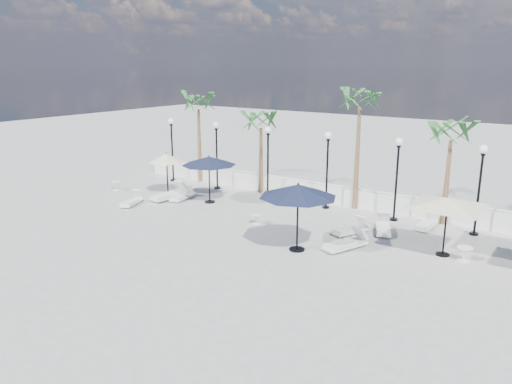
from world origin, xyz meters
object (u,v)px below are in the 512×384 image
Objects in this scene: lounger_0 at (170,194)px; lounger_1 at (132,201)px; lounger_3 at (351,229)px; parasol_navy_mid at (298,191)px; lounger_4 at (383,227)px; parasol_navy_left at (209,161)px; lounger_6 at (427,223)px; lounger_2 at (182,196)px; lounger_5 at (346,243)px; parasol_cream_sq_a at (448,198)px; parasol_cream_small at (167,159)px.

lounger_1 is (-0.81, -1.90, -0.06)m from lounger_0.
lounger_3 is 3.76m from parasol_navy_mid.
parasol_navy_left is (-9.18, -0.60, 1.96)m from lounger_4.
lounger_6 is at bearing 71.38° from lounger_3.
lounger_2 is 0.84× the size of lounger_5.
parasol_cream_sq_a is at bearing 29.46° from parasol_navy_mid.
lounger_4 is (10.70, 1.07, 0.02)m from lounger_2.
lounger_2 is 0.57× the size of parasol_navy_mid.
lounger_0 is 2.07m from parasol_cream_small.
parasol_cream_small reaches higher than lounger_0.
lounger_6 is 3.80m from parasol_cream_sq_a.
parasol_cream_sq_a is (13.51, -0.15, 2.04)m from lounger_2.
lounger_0 is 14.27m from parasol_cream_sq_a.
lounger_4 is at bearing -4.11° from lounger_2.
lounger_2 is 2.36m from parasol_cream_small.
lounger_4 is 3.67m from parasol_cream_sq_a.
parasol_cream_sq_a is 2.11× the size of parasol_cream_small.
parasol_cream_sq_a is (14.94, 2.06, 2.04)m from lounger_1.
parasol_navy_left is at bearing 7.39° from lounger_2.
lounger_2 is 9.43m from parasol_navy_mid.
parasol_navy_left is (-10.53, -2.24, 1.98)m from lounger_6.
lounger_4 is 2.78m from lounger_5.
parasol_navy_left is (2.94, 2.68, 1.98)m from lounger_1.
lounger_3 is at bearing 72.36° from parasol_navy_mid.
lounger_2 is 2.54m from parasol_navy_left.
lounger_6 is at bearing 59.13° from parasol_navy_mid.
lounger_2 is at bearing 36.03° from lounger_1.
parasol_navy_mid is (-1.50, -1.19, 2.12)m from lounger_5.
lounger_3 is at bearing 9.65° from lounger_0.
lounger_4 is 4.89m from parasol_navy_mid.
parasol_navy_left is 2.99m from parasol_cream_small.
lounger_0 is 9.90m from parasol_navy_mid.
lounger_6 is 13.82m from parasol_cream_small.
lounger_4 is at bearing 3.00° from parasol_cream_small.
lounger_3 is at bearing 128.92° from lounger_5.
parasol_cream_sq_a is at bearing 8.16° from lounger_0.
lounger_2 is (0.62, 0.30, -0.06)m from lounger_0.
lounger_0 is 0.74× the size of parasol_navy_mid.
parasol_navy_mid is (10.15, -0.65, 2.16)m from lounger_1.
parasol_navy_left is 0.57× the size of parasol_cream_sq_a.
lounger_2 is 0.96× the size of lounger_3.
parasol_cream_sq_a is (12.00, -0.62, 0.05)m from parasol_navy_left.
lounger_0 is 2.07m from lounger_1.
parasol_cream_sq_a is (3.86, -0.23, 2.03)m from lounger_3.
lounger_0 is 0.45× the size of parasol_cream_sq_a.
parasol_cream_sq_a reaches higher than lounger_2.
lounger_2 is at bearing -166.20° from lounger_6.
lounger_4 is at bearing 14.46° from lounger_0.
parasol_navy_mid reaches higher than lounger_3.
lounger_6 is at bearing 27.77° from lounger_4.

